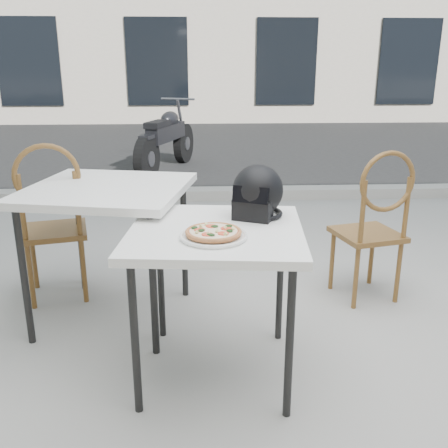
{
  "coord_description": "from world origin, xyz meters",
  "views": [
    {
      "loc": [
        -0.68,
        -2.77,
        1.52
      ],
      "look_at": [
        -0.56,
        -0.61,
        0.83
      ],
      "focal_mm": 40.0,
      "sensor_mm": 36.0,
      "label": 1
    }
  ],
  "objects_px": {
    "cafe_table_side": "(108,199)",
    "motorcycle": "(167,141)",
    "cafe_table_main": "(216,242)",
    "helmet": "(257,194)",
    "cafe_chair_side": "(52,215)",
    "cafe_chair_main": "(375,219)",
    "pizza": "(213,232)",
    "plate": "(213,236)"
  },
  "relations": [
    {
      "from": "cafe_chair_side",
      "to": "motorcycle",
      "type": "height_order",
      "value": "cafe_chair_side"
    },
    {
      "from": "cafe_table_side",
      "to": "motorcycle",
      "type": "xyz_separation_m",
      "value": [
        0.08,
        4.56,
        -0.32
      ]
    },
    {
      "from": "cafe_chair_main",
      "to": "plate",
      "type": "bearing_deg",
      "value": 26.5
    },
    {
      "from": "helmet",
      "to": "cafe_chair_side",
      "type": "distance_m",
      "value": 1.46
    },
    {
      "from": "helmet",
      "to": "cafe_chair_main",
      "type": "distance_m",
      "value": 1.07
    },
    {
      "from": "cafe_chair_main",
      "to": "cafe_table_side",
      "type": "height_order",
      "value": "cafe_chair_main"
    },
    {
      "from": "plate",
      "to": "pizza",
      "type": "distance_m",
      "value": 0.02
    },
    {
      "from": "cafe_table_main",
      "to": "cafe_chair_main",
      "type": "distance_m",
      "value": 1.31
    },
    {
      "from": "cafe_table_side",
      "to": "cafe_chair_side",
      "type": "xyz_separation_m",
      "value": [
        -0.41,
        0.27,
        -0.17
      ]
    },
    {
      "from": "helmet",
      "to": "cafe_table_side",
      "type": "relative_size",
      "value": 0.33
    },
    {
      "from": "plate",
      "to": "pizza",
      "type": "height_order",
      "value": "pizza"
    },
    {
      "from": "pizza",
      "to": "cafe_table_side",
      "type": "relative_size",
      "value": 0.29
    },
    {
      "from": "cafe_table_main",
      "to": "cafe_table_side",
      "type": "xyz_separation_m",
      "value": [
        -0.62,
        0.62,
        0.06
      ]
    },
    {
      "from": "pizza",
      "to": "cafe_table_side",
      "type": "height_order",
      "value": "cafe_table_side"
    },
    {
      "from": "pizza",
      "to": "helmet",
      "type": "xyz_separation_m",
      "value": [
        0.23,
        0.33,
        0.09
      ]
    },
    {
      "from": "motorcycle",
      "to": "cafe_chair_side",
      "type": "bearing_deg",
      "value": -78.18
    },
    {
      "from": "cafe_table_main",
      "to": "cafe_chair_side",
      "type": "distance_m",
      "value": 1.36
    },
    {
      "from": "plate",
      "to": "pizza",
      "type": "bearing_deg",
      "value": 85.62
    },
    {
      "from": "cafe_table_main",
      "to": "pizza",
      "type": "distance_m",
      "value": 0.17
    },
    {
      "from": "helmet",
      "to": "pizza",
      "type": "bearing_deg",
      "value": -101.17
    },
    {
      "from": "plate",
      "to": "cafe_chair_main",
      "type": "height_order",
      "value": "cafe_chair_main"
    },
    {
      "from": "cafe_chair_main",
      "to": "helmet",
      "type": "bearing_deg",
      "value": 20.73
    },
    {
      "from": "cafe_table_side",
      "to": "cafe_chair_side",
      "type": "distance_m",
      "value": 0.52
    },
    {
      "from": "plate",
      "to": "cafe_table_main",
      "type": "bearing_deg",
      "value": 83.26
    },
    {
      "from": "pizza",
      "to": "cafe_table_side",
      "type": "bearing_deg",
      "value": 128.27
    },
    {
      "from": "cafe_chair_side",
      "to": "motorcycle",
      "type": "bearing_deg",
      "value": -110.25
    },
    {
      "from": "plate",
      "to": "cafe_table_side",
      "type": "xyz_separation_m",
      "value": [
        -0.6,
        0.76,
        -0.02
      ]
    },
    {
      "from": "cafe_table_main",
      "to": "helmet",
      "type": "bearing_deg",
      "value": 41.33
    },
    {
      "from": "cafe_table_main",
      "to": "motorcycle",
      "type": "height_order",
      "value": "motorcycle"
    },
    {
      "from": "cafe_table_side",
      "to": "plate",
      "type": "bearing_deg",
      "value": -51.74
    },
    {
      "from": "cafe_table_main",
      "to": "motorcycle",
      "type": "bearing_deg",
      "value": 95.93
    },
    {
      "from": "pizza",
      "to": "cafe_chair_side",
      "type": "bearing_deg",
      "value": 134.63
    },
    {
      "from": "cafe_table_main",
      "to": "helmet",
      "type": "height_order",
      "value": "helmet"
    },
    {
      "from": "motorcycle",
      "to": "cafe_chair_main",
      "type": "bearing_deg",
      "value": -51.75
    },
    {
      "from": "cafe_table_main",
      "to": "cafe_chair_main",
      "type": "xyz_separation_m",
      "value": [
        1.06,
        0.77,
        -0.14
      ]
    },
    {
      "from": "cafe_table_main",
      "to": "cafe_chair_side",
      "type": "height_order",
      "value": "cafe_chair_side"
    },
    {
      "from": "plate",
      "to": "motorcycle",
      "type": "distance_m",
      "value": 5.36
    },
    {
      "from": "cafe_chair_side",
      "to": "motorcycle",
      "type": "distance_m",
      "value": 4.32
    },
    {
      "from": "motorcycle",
      "to": "pizza",
      "type": "bearing_deg",
      "value": -66.05
    },
    {
      "from": "motorcycle",
      "to": "cafe_table_main",
      "type": "bearing_deg",
      "value": -65.71
    },
    {
      "from": "pizza",
      "to": "cafe_table_side",
      "type": "distance_m",
      "value": 0.97
    },
    {
      "from": "cafe_table_main",
      "to": "cafe_chair_side",
      "type": "xyz_separation_m",
      "value": [
        -1.03,
        0.89,
        -0.11
      ]
    }
  ]
}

